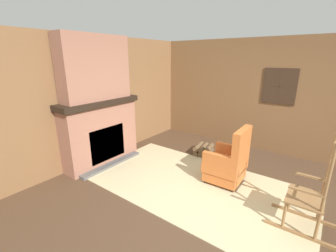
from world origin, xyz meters
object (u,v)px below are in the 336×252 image
Objects in this scene: rocking_chair at (309,199)px; oil_lamp_vase at (66,100)px; armchair at (228,163)px; firewood_stack at (204,150)px; storage_case at (104,95)px.

rocking_chair is 4.04m from oil_lamp_vase.
armchair is at bearing 30.18° from oil_lamp_vase.
firewood_stack is 2.00× the size of storage_case.
armchair is 1.27m from firewood_stack.
firewood_stack is 2.53m from storage_case.
firewood_stack is at bearing -31.34° from rocking_chair.
rocking_chair is 2.56m from firewood_stack.
armchair is 3.10m from oil_lamp_vase.
firewood_stack is (-2.19, 1.29, -0.32)m from rocking_chair.
armchair is 1.35m from rocking_chair.
storage_case is (0.00, 0.82, -0.02)m from oil_lamp_vase.
armchair is 4.33× the size of oil_lamp_vase.
firewood_stack is at bearing 42.70° from storage_case.
rocking_chair is 2.63× the size of firewood_stack.
armchair is 2.79m from storage_case.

